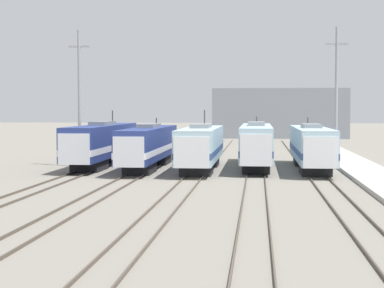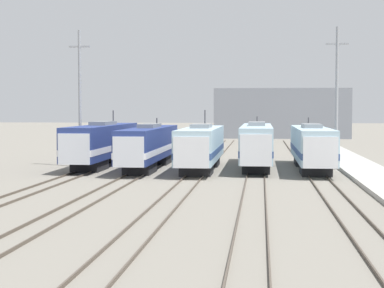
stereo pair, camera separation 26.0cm
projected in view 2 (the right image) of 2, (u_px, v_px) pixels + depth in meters
ground_plane at (193, 179)px, 50.89m from camera, size 400.00×400.00×0.00m
rail_pair_far_left at (72, 176)px, 51.95m from camera, size 1.50×120.00×0.15m
rail_pair_center_left at (132, 177)px, 51.42m from camera, size 1.51×120.00×0.15m
rail_pair_center at (193, 178)px, 50.89m from camera, size 1.51×120.00×0.15m
rail_pair_center_right at (256, 178)px, 50.36m from camera, size 1.51×120.00×0.15m
rail_pair_far_right at (320, 179)px, 49.83m from camera, size 1.50×120.00×0.15m
locomotive_far_left at (102, 143)px, 61.86m from camera, size 2.94×19.76×5.37m
locomotive_center_left at (149, 146)px, 59.11m from camera, size 2.74×19.32×4.63m
locomotive_center at (201, 147)px, 57.41m from camera, size 3.08×17.09×5.42m
locomotive_center_right at (257, 144)px, 59.74m from camera, size 2.83×18.59×4.77m
locomotive_far_right at (312, 146)px, 57.71m from camera, size 2.94×18.25×4.71m
catenary_tower_left at (80, 96)px, 61.05m from camera, size 2.05×0.28×12.99m
catenary_tower_right at (337, 96)px, 58.48m from camera, size 2.05×0.28×12.99m
platform at (379, 179)px, 49.34m from camera, size 4.00×120.00×0.32m
depot_building at (281, 113)px, 122.91m from camera, size 25.20×10.83×9.34m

